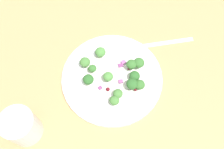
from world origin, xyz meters
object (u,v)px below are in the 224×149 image
plate (112,78)px  broccoli_floret_0 (88,80)px  fork (157,44)px  broccoli_floret_2 (135,76)px  broccoli_floret_1 (132,84)px  water_glass (22,126)px

plate → broccoli_floret_0: 6.66cm
plate → fork: (-6.58, -15.31, -0.61)cm
broccoli_floret_0 → fork: broccoli_floret_0 is taller
broccoli_floret_2 → broccoli_floret_1: bearing=99.5°
broccoli_floret_0 → fork: (-11.07, -19.50, -3.18)cm
plate → broccoli_floret_1: size_ratio=8.96×
broccoli_floret_1 → plate: bearing=-5.2°
broccoli_floret_1 → broccoli_floret_2: size_ratio=1.08×
fork → water_glass: (18.57, 36.69, 4.11)cm
plate → water_glass: 24.76cm
broccoli_floret_0 → water_glass: size_ratio=0.31×
broccoli_floret_0 → broccoli_floret_1: bearing=-160.4°
broccoli_floret_0 → water_glass: 18.78cm
broccoli_floret_0 → water_glass: (7.50, 17.19, 0.93)cm
water_glass → plate: bearing=-119.3°
broccoli_floret_1 → water_glass: water_glass is taller
plate → broccoli_floret_2: (-5.36, -2.03, 2.14)cm
broccoli_floret_1 → water_glass: 27.42cm
broccoli_floret_2 → fork: bearing=-95.2°
plate → broccoli_floret_1: bearing=174.8°
plate → water_glass: size_ratio=3.01×
broccoli_floret_2 → fork: size_ratio=0.17×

